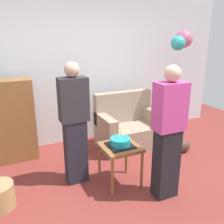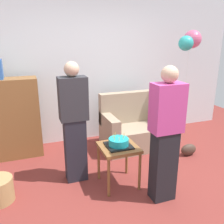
% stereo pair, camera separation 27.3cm
% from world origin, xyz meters
% --- Properties ---
extents(ground_plane, '(8.00, 8.00, 0.00)m').
position_xyz_m(ground_plane, '(0.00, 0.00, 0.00)').
color(ground_plane, maroon).
extents(wall_back, '(6.00, 0.10, 2.70)m').
position_xyz_m(wall_back, '(0.00, 2.05, 1.35)').
color(wall_back, silver).
rests_on(wall_back, ground_plane).
extents(couch, '(1.10, 0.70, 0.96)m').
position_xyz_m(couch, '(0.62, 1.36, 0.34)').
color(couch, gray).
rests_on(couch, ground_plane).
extents(bookshelf, '(0.80, 0.36, 1.59)m').
position_xyz_m(bookshelf, '(-1.35, 1.67, 0.68)').
color(bookshelf, brown).
rests_on(bookshelf, ground_plane).
extents(side_table, '(0.48, 0.48, 0.56)m').
position_xyz_m(side_table, '(-0.07, 0.32, 0.48)').
color(side_table, brown).
rests_on(side_table, ground_plane).
extents(birthday_cake, '(0.32, 0.32, 0.17)m').
position_xyz_m(birthday_cake, '(-0.07, 0.32, 0.61)').
color(birthday_cake, black).
rests_on(birthday_cake, side_table).
extents(person_blowing_candles, '(0.36, 0.22, 1.63)m').
position_xyz_m(person_blowing_candles, '(-0.57, 0.65, 0.83)').
color(person_blowing_candles, '#23232D').
rests_on(person_blowing_candles, ground_plane).
extents(person_holding_cake, '(0.36, 0.22, 1.63)m').
position_xyz_m(person_holding_cake, '(0.33, -0.13, 0.83)').
color(person_holding_cake, black).
rests_on(person_holding_cake, ground_plane).
extents(handbag, '(0.28, 0.14, 0.20)m').
position_xyz_m(handbag, '(1.34, 0.69, 0.10)').
color(handbag, '#473328').
rests_on(handbag, ground_plane).
extents(balloon_bunch, '(0.44, 0.33, 2.02)m').
position_xyz_m(balloon_bunch, '(1.61, 1.27, 1.84)').
color(balloon_bunch, silver).
rests_on(balloon_bunch, ground_plane).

